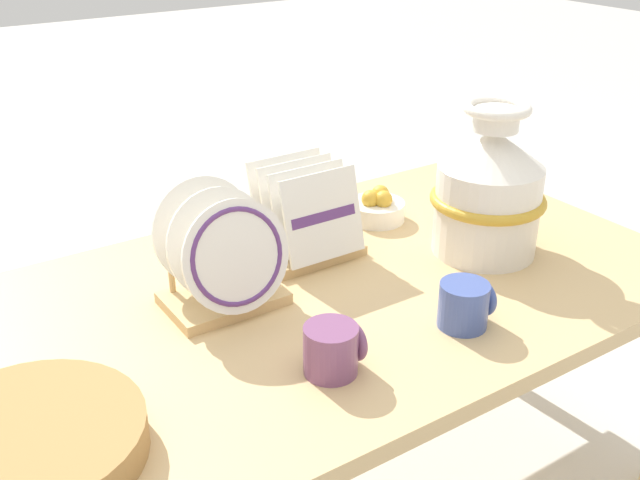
# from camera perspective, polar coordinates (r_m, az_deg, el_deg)

# --- Properties ---
(display_table) EXTENTS (1.52, 0.86, 0.59)m
(display_table) POSITION_cam_1_polar(r_m,az_deg,el_deg) (1.52, 0.00, -5.69)
(display_table) COLOR tan
(display_table) RESTS_ON ground_plane
(ceramic_vase) EXTENTS (0.25, 0.25, 0.33)m
(ceramic_vase) POSITION_cam_1_polar(r_m,az_deg,el_deg) (1.62, 12.73, 3.78)
(ceramic_vase) COLOR white
(ceramic_vase) RESTS_ON display_table
(dish_rack_round_plates) EXTENTS (0.22, 0.19, 0.23)m
(dish_rack_round_plates) POSITION_cam_1_polar(r_m,az_deg,el_deg) (1.41, -7.32, -1.99)
(dish_rack_round_plates) COLOR tan
(dish_rack_round_plates) RESTS_ON display_table
(dish_rack_square_plates) EXTENTS (0.22, 0.18, 0.20)m
(dish_rack_square_plates) POSITION_cam_1_polar(r_m,az_deg,el_deg) (1.60, -1.10, 1.11)
(dish_rack_square_plates) COLOR tan
(dish_rack_square_plates) RESTS_ON display_table
(wicker_charger_stack) EXTENTS (0.33, 0.33, 0.05)m
(wicker_charger_stack) POSITION_cam_1_polar(r_m,az_deg,el_deg) (1.15, -21.29, -14.21)
(wicker_charger_stack) COLOR #AD7F47
(wicker_charger_stack) RESTS_ON display_table
(mug_plum_glaze) EXTENTS (0.10, 0.09, 0.09)m
(mug_plum_glaze) POSITION_cam_1_polar(r_m,az_deg,el_deg) (1.24, 1.01, -8.30)
(mug_plum_glaze) COLOR #7A4770
(mug_plum_glaze) RESTS_ON display_table
(mug_cobalt_glaze) EXTENTS (0.10, 0.09, 0.09)m
(mug_cobalt_glaze) POSITION_cam_1_polar(r_m,az_deg,el_deg) (1.38, 11.01, -4.83)
(mug_cobalt_glaze) COLOR #42569E
(mug_cobalt_glaze) RESTS_ON display_table
(fruit_bowl) EXTENTS (0.13, 0.13, 0.08)m
(fruit_bowl) POSITION_cam_1_polar(r_m,az_deg,el_deg) (1.78, 4.36, 2.45)
(fruit_bowl) COLOR white
(fruit_bowl) RESTS_ON display_table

